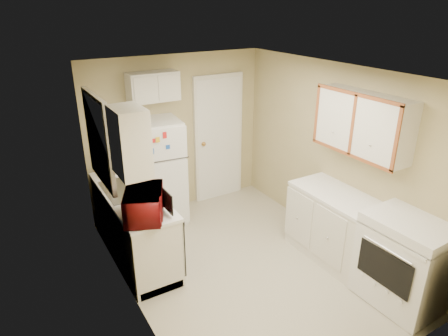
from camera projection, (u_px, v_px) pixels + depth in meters
floor at (244, 265)px, 5.06m from camera, size 3.80×3.80×0.00m
ceiling at (248, 73)px, 4.13m from camera, size 3.80×3.80×0.00m
wall_left at (128, 208)px, 3.94m from camera, size 3.80×3.80×0.00m
wall_right at (335, 156)px, 5.25m from camera, size 3.80×3.80×0.00m
wall_back at (178, 134)px, 6.10m from camera, size 2.80×2.80×0.00m
wall_front at (381, 266)px, 3.09m from camera, size 2.80×2.80×0.00m
left_counter at (134, 225)px, 5.09m from camera, size 0.60×1.80×0.90m
dishwasher at (174, 238)px, 4.73m from camera, size 0.03×0.58×0.72m
sink at (127, 192)px, 5.05m from camera, size 0.54×0.74×0.16m
microwave at (144, 205)px, 4.31m from camera, size 0.66×0.53×0.39m
soap_bottle at (110, 168)px, 5.39m from camera, size 0.11×0.11×0.20m
window_blinds at (99, 140)px, 4.64m from camera, size 0.10×0.98×1.08m
upper_cabinet_left at (130, 142)px, 3.95m from camera, size 0.30×0.45×0.70m
refrigerator at (159, 172)px, 5.81m from camera, size 0.71×0.69×1.57m
cabinet_over_fridge at (153, 87)px, 5.49m from camera, size 0.70×0.30×0.40m
interior_door at (219, 139)px, 6.47m from camera, size 0.86×0.06×2.08m
right_counter at (358, 240)px, 4.77m from camera, size 0.60×2.00×0.90m
stove at (405, 261)px, 4.28m from camera, size 0.71×0.87×1.03m
upper_cabinet_right at (363, 123)px, 4.55m from camera, size 0.30×1.20×0.70m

